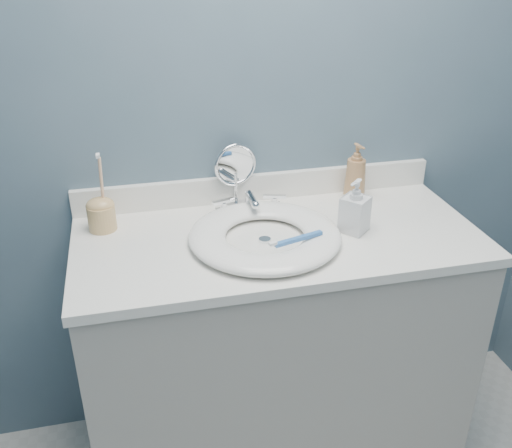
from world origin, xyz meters
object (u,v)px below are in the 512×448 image
object	(u,v)px
soap_bottle_amber	(356,172)
soap_bottle_clear	(355,206)
makeup_mirror	(236,172)
toothbrush_holder	(101,213)

from	to	relation	value
soap_bottle_amber	soap_bottle_clear	distance (m)	0.24
makeup_mirror	soap_bottle_clear	xyz separation A→B (m)	(0.31, -0.27, -0.03)
soap_bottle_amber	toothbrush_holder	xyz separation A→B (m)	(-0.83, -0.04, -0.04)
soap_bottle_amber	toothbrush_holder	distance (m)	0.84
soap_bottle_clear	makeup_mirror	bearing A→B (deg)	-172.50
soap_bottle_amber	soap_bottle_clear	bearing A→B (deg)	-122.25
toothbrush_holder	soap_bottle_clear	bearing A→B (deg)	-14.02
soap_bottle_clear	toothbrush_holder	world-z (taller)	toothbrush_holder
makeup_mirror	toothbrush_holder	xyz separation A→B (m)	(-0.43, -0.08, -0.06)
toothbrush_holder	makeup_mirror	bearing A→B (deg)	10.83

